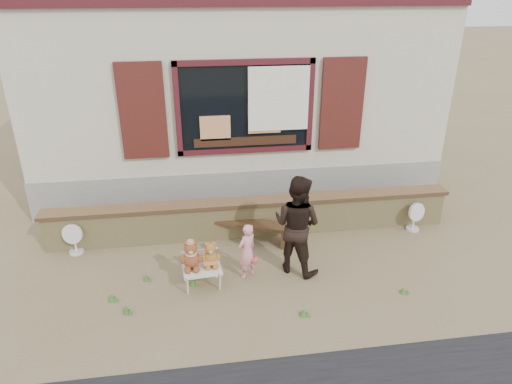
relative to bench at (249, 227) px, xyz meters
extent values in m
plane|color=brown|center=(0.10, -0.76, -0.27)|extent=(80.00, 80.00, 0.00)
cube|color=#A9A289|center=(0.10, 3.74, 2.13)|extent=(8.00, 5.00, 3.20)
cube|color=gray|center=(0.10, 3.74, 0.13)|extent=(8.04, 5.04, 0.80)
cube|color=black|center=(0.10, 1.21, 1.78)|extent=(2.30, 0.04, 1.50)
cube|color=#421319|center=(0.10, 1.19, 2.58)|extent=(2.50, 0.08, 0.10)
cube|color=#421319|center=(0.10, 1.19, 0.98)|extent=(2.50, 0.08, 0.10)
cube|color=#421319|center=(-1.10, 1.19, 1.78)|extent=(0.10, 0.08, 1.70)
cube|color=#421319|center=(1.30, 1.19, 1.78)|extent=(0.10, 0.08, 1.70)
cube|color=#330E0F|center=(-1.70, 1.18, 1.78)|extent=(0.80, 0.07, 1.70)
cube|color=#330E0F|center=(1.90, 1.18, 1.78)|extent=(0.80, 0.07, 1.70)
cube|color=white|center=(0.70, 1.14, 1.93)|extent=(1.10, 0.02, 1.15)
cube|color=black|center=(0.10, 1.18, 1.16)|extent=(1.90, 0.06, 0.16)
cube|color=tan|center=(-0.45, 1.18, 1.43)|extent=(0.55, 0.06, 0.45)
cube|color=#E08447|center=(0.45, 1.18, 1.58)|extent=(0.60, 0.06, 0.55)
cube|color=tan|center=(0.10, 0.24, 0.03)|extent=(7.00, 0.30, 0.60)
cube|color=brown|center=(0.10, 0.24, 0.36)|extent=(7.10, 0.36, 0.07)
cube|color=#372313|center=(0.00, 0.00, 0.07)|extent=(1.45, 0.87, 0.05)
cube|color=#372313|center=(-0.58, 0.26, -0.12)|extent=(0.19, 0.29, 0.31)
cube|color=#372313|center=(0.58, -0.26, -0.12)|extent=(0.19, 0.29, 0.31)
cube|color=beige|center=(-0.85, -1.18, 0.05)|extent=(0.59, 0.53, 0.04)
cylinder|color=silver|center=(-1.07, -1.41, -0.12)|extent=(0.03, 0.03, 0.30)
cylinder|color=silver|center=(-0.60, -1.37, -0.12)|extent=(0.03, 0.03, 0.30)
cylinder|color=silver|center=(-1.10, -0.98, -0.12)|extent=(0.03, 0.03, 0.30)
cylinder|color=silver|center=(-0.64, -0.95, -0.12)|extent=(0.03, 0.03, 0.30)
imported|color=pink|center=(-0.17, -1.04, 0.18)|extent=(0.39, 0.36, 0.90)
imported|color=black|center=(0.60, -0.95, 0.52)|extent=(0.97, 0.95, 1.57)
cylinder|color=silver|center=(-2.89, 0.03, -0.25)|extent=(0.23, 0.23, 0.04)
cylinder|color=silver|center=(-2.89, 0.03, -0.11)|extent=(0.04, 0.04, 0.29)
cylinder|color=silver|center=(-2.89, 0.03, 0.10)|extent=(0.35, 0.18, 0.34)
cylinder|color=silver|center=(2.99, -0.04, -0.25)|extent=(0.23, 0.23, 0.04)
cylinder|color=silver|center=(2.99, -0.04, -0.11)|extent=(0.04, 0.04, 0.29)
cylinder|color=silver|center=(2.99, -0.04, 0.10)|extent=(0.35, 0.20, 0.34)
cone|color=#3A5F26|center=(-1.90, -1.66, -0.20)|extent=(0.11, 0.11, 0.14)
cone|color=#3A5F26|center=(-1.69, -0.93, -0.22)|extent=(0.10, 0.10, 0.11)
cone|color=#3A5F26|center=(0.47, -2.05, -0.22)|extent=(0.13, 0.13, 0.10)
cone|color=#3A5F26|center=(-2.13, -1.35, -0.21)|extent=(0.13, 0.13, 0.12)
cone|color=#3A5F26|center=(2.02, -1.78, -0.23)|extent=(0.12, 0.12, 0.08)
cone|color=#3A5F26|center=(-0.99, -1.16, -0.22)|extent=(0.12, 0.12, 0.11)
camera|label=1|loc=(-0.87, -6.81, 3.81)|focal=32.00mm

